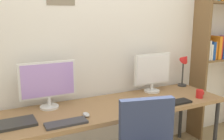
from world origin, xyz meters
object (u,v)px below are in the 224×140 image
desk_lamp (185,64)px  monitor_left (48,82)px  monitor_right (152,71)px  computer_mouse (86,115)px  laptop_closed (16,123)px  desk (114,110)px  coffee_mug (200,94)px  bookshelf (222,37)px  keyboard_left (66,123)px  keyboard_right (174,103)px

desk_lamp → monitor_left: bearing=-179.7°
monitor_right → desk_lamp: 0.49m
desk_lamp → computer_mouse: bearing=-165.7°
monitor_left → laptop_closed: size_ratio=1.68×
desk → coffee_mug: coffee_mug is taller
laptop_closed → bookshelf: bearing=4.5°
desk → keyboard_left: (-0.56, -0.23, 0.06)m
keyboard_right → computer_mouse: (-0.91, 0.09, 0.01)m
desk → desk_lamp: desk_lamp is taller
bookshelf → computer_mouse: bearing=-169.7°
keyboard_left → computer_mouse: computer_mouse is taller
desk_lamp → keyboard_right: bearing=-139.3°
keyboard_left → keyboard_right: bearing=0.0°
keyboard_left → coffee_mug: 1.50m
desk → monitor_right: size_ratio=5.04×
monitor_right → keyboard_left: (-1.16, -0.44, -0.23)m
desk → keyboard_left: keyboard_left is taller
computer_mouse → laptop_closed: size_ratio=0.30×
desk_lamp → coffee_mug: size_ratio=4.05×
desk → keyboard_left: 0.61m
keyboard_right → bookshelf: bearing=21.7°
monitor_left → laptop_closed: monitor_left is taller
laptop_closed → coffee_mug: coffee_mug is taller
bookshelf → coffee_mug: size_ratio=19.67×
desk → keyboard_right: keyboard_right is taller
bookshelf → keyboard_right: bearing=-158.3°
desk_lamp → coffee_mug: bearing=-109.1°
keyboard_right → computer_mouse: computer_mouse is taller
laptop_closed → monitor_left: bearing=37.0°
computer_mouse → keyboard_right: bearing=-5.3°
laptop_closed → coffee_mug: (1.87, -0.15, 0.03)m
laptop_closed → desk_lamp: bearing=6.2°
desk → monitor_right: bearing=19.5°
desk → laptop_closed: size_ratio=7.41×
desk → coffee_mug: size_ratio=22.37×
monitor_right → desk_lamp: monitor_right is taller
bookshelf → monitor_left: bookshelf is taller
keyboard_left → bookshelf: bearing=11.4°
monitor_left → monitor_right: (1.20, -0.00, -0.01)m
monitor_left → monitor_right: size_ratio=1.14×
desk → monitor_right: 0.70m
desk → desk_lamp: (1.09, 0.22, 0.34)m
bookshelf → desk_lamp: bearing=-179.3°
monitor_left → monitor_right: bearing=-0.0°
desk → coffee_mug: (0.94, -0.20, 0.09)m
computer_mouse → coffee_mug: coffee_mug is taller
keyboard_right → laptop_closed: size_ratio=1.20×
laptop_closed → computer_mouse: bearing=-10.2°
monitor_left → keyboard_right: 1.27m
laptop_closed → keyboard_right: bearing=-8.3°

